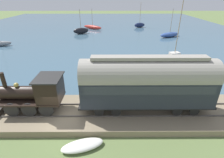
{
  "coord_description": "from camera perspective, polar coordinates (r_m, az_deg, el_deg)",
  "views": [
    {
      "loc": [
        -10.83,
        -3.77,
        9.24
      ],
      "look_at": [
        4.99,
        -3.87,
        1.48
      ],
      "focal_mm": 28.0,
      "sensor_mm": 36.0,
      "label": 1
    }
  ],
  "objects": [
    {
      "name": "harbor_water",
      "position": [
        55.51,
        -4.42,
        16.49
      ],
      "size": [
        80.0,
        80.0,
        0.01
      ],
      "color": "#426075",
      "rests_on": "ground"
    },
    {
      "name": "rowboat_near_shore",
      "position": [
        19.5,
        0.22,
        -1.21
      ],
      "size": [
        1.96,
        2.22,
        0.55
      ],
      "rotation": [
        0.0,
        0.0,
        0.58
      ],
      "color": "#B7B2A3",
      "rests_on": "harbor_water"
    },
    {
      "name": "sailboat_blue",
      "position": [
        44.48,
        18.32,
        13.62
      ],
      "size": [
        3.81,
        5.61,
        6.23
      ],
      "rotation": [
        0.0,
        0.0,
        0.45
      ],
      "color": "#335199",
      "rests_on": "harbor_water"
    },
    {
      "name": "ground_plane",
      "position": [
        14.73,
        -15.56,
        -13.88
      ],
      "size": [
        200.0,
        200.0,
        0.0
      ],
      "primitive_type": "plane",
      "color": "#607542"
    },
    {
      "name": "sailboat_red",
      "position": [
        52.82,
        -6.37,
        16.52
      ],
      "size": [
        4.63,
        5.96,
        5.46
      ],
      "rotation": [
        0.0,
        0.0,
        -0.6
      ],
      "color": "#B72D23",
      "rests_on": "harbor_water"
    },
    {
      "name": "beached_dinghy",
      "position": [
        12.49,
        -9.63,
        -20.6
      ],
      "size": [
        1.88,
        3.0,
        0.44
      ],
      "color": "silver",
      "rests_on": "ground"
    },
    {
      "name": "rail_embankment",
      "position": [
        15.31,
        -14.79,
        -10.74
      ],
      "size": [
        4.96,
        56.0,
        0.66
      ],
      "color": "#84755B",
      "rests_on": "ground"
    },
    {
      "name": "sailboat_brown",
      "position": [
        26.57,
        19.52,
        6.03
      ],
      "size": [
        2.4,
        4.67,
        9.35
      ],
      "rotation": [
        0.0,
        0.0,
        0.18
      ],
      "color": "brown",
      "rests_on": "harbor_water"
    },
    {
      "name": "sailboat_gray",
      "position": [
        40.71,
        -32.64,
        9.74
      ],
      "size": [
        2.35,
        3.95,
        6.29
      ],
      "rotation": [
        0.0,
        0.0,
        0.37
      ],
      "color": "gray",
      "rests_on": "harbor_water"
    },
    {
      "name": "sailboat_black",
      "position": [
        46.46,
        -10.09,
        15.25
      ],
      "size": [
        2.54,
        4.0,
        5.88
      ],
      "rotation": [
        0.0,
        0.0,
        0.39
      ],
      "color": "black",
      "rests_on": "harbor_water"
    },
    {
      "name": "steam_locomotive",
      "position": [
        14.87,
        -23.39,
        -3.85
      ],
      "size": [
        2.27,
        5.43,
        3.31
      ],
      "color": "black",
      "rests_on": "rail_embankment"
    },
    {
      "name": "sailboat_navy",
      "position": [
        55.75,
        8.99,
        17.05
      ],
      "size": [
        1.97,
        3.49,
        7.04
      ],
      "rotation": [
        0.0,
        0.0,
        0.28
      ],
      "color": "#192347",
      "rests_on": "harbor_water"
    },
    {
      "name": "passenger_coach",
      "position": [
        13.57,
        11.42,
        -0.95
      ],
      "size": [
        2.34,
        10.52,
        4.57
      ],
      "color": "black",
      "rests_on": "rail_embankment"
    }
  ]
}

